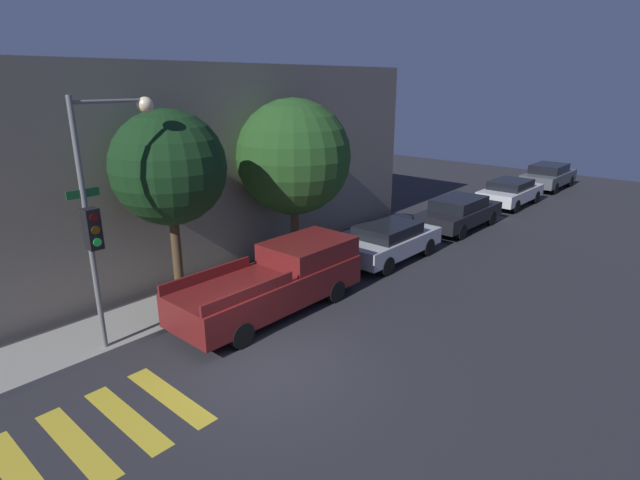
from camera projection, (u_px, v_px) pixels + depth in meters
ground_plane at (269, 370)px, 10.95m from camera, size 60.00×60.00×0.00m
sidewalk at (164, 311)px, 13.59m from camera, size 26.00×1.99×0.14m
building_row at (77, 175)px, 15.39m from camera, size 26.00×6.00×6.60m
crosswalk at (102, 431)px, 9.06m from camera, size 3.23×2.60×0.00m
traffic_light_pole at (103, 198)px, 10.82m from camera, size 2.18×0.56×5.80m
pickup_truck at (278, 280)px, 13.64m from camera, size 5.57×1.96×1.72m
sedan_near_corner at (389, 240)px, 17.50m from camera, size 4.22×1.83×1.33m
sedan_middle at (459, 212)px, 21.25m from camera, size 4.59×1.87×1.36m
sedan_far_end at (510, 192)px, 25.21m from camera, size 4.32×1.85×1.30m
sedan_tail_of_row at (549, 176)px, 29.20m from camera, size 4.45×1.89×1.43m
tree_near_corner at (169, 168)px, 13.03m from camera, size 3.03×3.03×5.42m
tree_midblock at (294, 157)px, 16.38m from camera, size 3.79×3.79×5.57m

